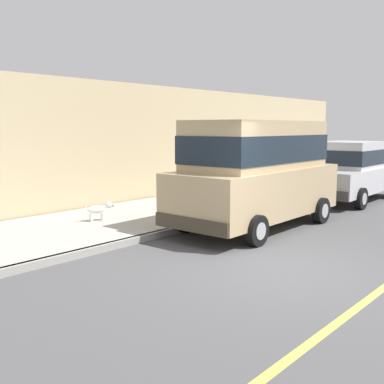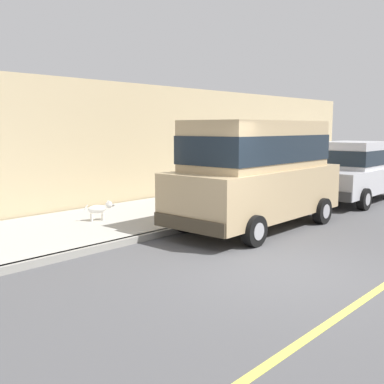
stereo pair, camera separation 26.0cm
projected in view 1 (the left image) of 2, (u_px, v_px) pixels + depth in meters
name	position (u px, v px, depth m)	size (l,w,h in m)	color
ground_plane	(279.00, 271.00, 7.70)	(80.00, 80.00, 0.00)	#4C4C4F
curb	(146.00, 237.00, 9.77)	(0.16, 64.00, 0.14)	gray
sidewalk	(94.00, 225.00, 10.93)	(3.60, 64.00, 0.14)	#A8A59E
lane_centre_line	(377.00, 293.00, 6.66)	(0.12, 57.60, 0.01)	#E0D64C
car_tan_van	(257.00, 169.00, 10.86)	(2.18, 4.92, 2.52)	tan
car_silver_sedan	(349.00, 171.00, 14.94)	(2.10, 4.63, 1.92)	#BCBCC1
dog_white	(99.00, 209.00, 11.09)	(0.41, 0.70, 0.49)	white
building_facade	(196.00, 142.00, 16.69)	(0.50, 20.00, 3.69)	tan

